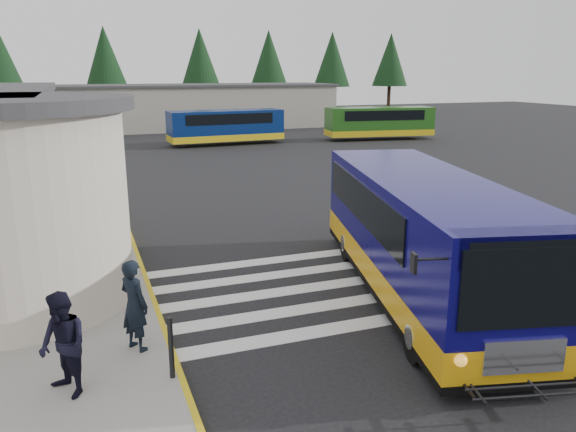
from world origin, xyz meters
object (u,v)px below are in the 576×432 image
object	(u,v)px
pedestrian_a	(134,305)
far_bus_a	(226,125)
bollard	(171,348)
pedestrian_b	(63,345)
transit_bus	(423,240)
far_bus_b	(379,121)

from	to	relation	value
pedestrian_a	far_bus_a	distance (m)	32.88
bollard	pedestrian_b	bearing A→B (deg)	177.46
far_bus_a	transit_bus	bearing A→B (deg)	171.58
transit_bus	far_bus_b	distance (m)	33.29
bollard	far_bus_b	size ratio (longest dim) A/B	0.13
transit_bus	far_bus_b	size ratio (longest dim) A/B	1.22
bollard	far_bus_b	distance (m)	38.45
pedestrian_a	pedestrian_b	world-z (taller)	pedestrian_a
far_bus_a	pedestrian_b	bearing A→B (deg)	158.01
bollard	far_bus_a	size ratio (longest dim) A/B	0.13
transit_bus	bollard	xyz separation A→B (m)	(-6.55, -2.03, -0.71)
transit_bus	pedestrian_a	size ratio (longest dim) A/B	5.92
pedestrian_a	bollard	bearing A→B (deg)	165.77
far_bus_a	far_bus_b	xyz separation A→B (m)	(12.60, -1.19, 0.01)
pedestrian_b	far_bus_a	bearing A→B (deg)	131.56
pedestrian_b	bollard	distance (m)	1.79
transit_bus	far_bus_b	xyz separation A→B (m)	(15.47, 29.48, 0.02)
far_bus_b	bollard	bearing A→B (deg)	153.09
transit_bus	pedestrian_a	xyz separation A→B (m)	(-7.03, -0.69, -0.36)
far_bus_a	bollard	bearing A→B (deg)	160.85
bollard	far_bus_a	bearing A→B (deg)	73.93
pedestrian_a	far_bus_b	xyz separation A→B (m)	(22.50, 30.17, 0.38)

